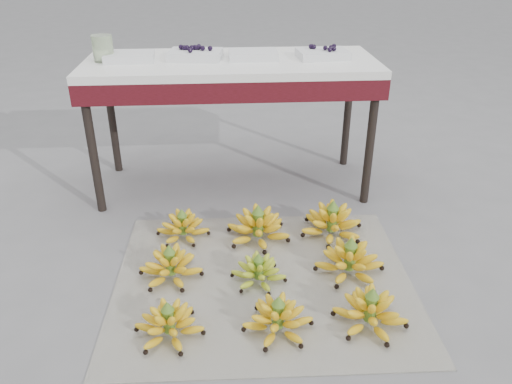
{
  "coord_description": "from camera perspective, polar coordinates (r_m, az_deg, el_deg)",
  "views": [
    {
      "loc": [
        -0.2,
        -1.72,
        1.32
      ],
      "look_at": [
        -0.06,
        0.29,
        0.27
      ],
      "focal_mm": 35.0,
      "sensor_mm": 36.0,
      "label": 1
    }
  ],
  "objects": [
    {
      "name": "bunch_mid_right",
      "position": [
        2.2,
        10.64,
        -7.71
      ],
      "size": [
        0.37,
        0.37,
        0.18
      ],
      "rotation": [
        0.0,
        0.0,
        -0.3
      ],
      "color": "yellow",
      "rests_on": "newspaper_mat"
    },
    {
      "name": "newspaper_mat",
      "position": [
        2.16,
        0.85,
        -10.06
      ],
      "size": [
        1.27,
        1.07,
        0.01
      ],
      "primitive_type": "cube",
      "rotation": [
        0.0,
        0.0,
        -0.02
      ],
      "color": "silver",
      "rests_on": "ground"
    },
    {
      "name": "glass_jar",
      "position": [
        2.75,
        -17.1,
        15.42
      ],
      "size": [
        0.13,
        0.13,
        0.13
      ],
      "primitive_type": "cylinder",
      "rotation": [
        0.0,
        0.0,
        0.32
      ],
      "color": "beige",
      "rests_on": "vendor_table"
    },
    {
      "name": "bunch_mid_left",
      "position": [
        2.17,
        -9.73,
        -8.34
      ],
      "size": [
        0.3,
        0.3,
        0.16
      ],
      "rotation": [
        0.0,
        0.0,
        -0.14
      ],
      "color": "yellow",
      "rests_on": "newspaper_mat"
    },
    {
      "name": "tray_far_right",
      "position": [
        2.74,
        7.63,
        15.41
      ],
      "size": [
        0.27,
        0.21,
        0.07
      ],
      "color": "silver",
      "rests_on": "vendor_table"
    },
    {
      "name": "bunch_back_center",
      "position": [
        2.39,
        0.23,
        -4.05
      ],
      "size": [
        0.37,
        0.37,
        0.19
      ],
      "rotation": [
        0.0,
        0.0,
        0.22
      ],
      "color": "yellow",
      "rests_on": "newspaper_mat"
    },
    {
      "name": "tray_far_left",
      "position": [
        2.74,
        -14.25,
        14.75
      ],
      "size": [
        0.26,
        0.19,
        0.04
      ],
      "color": "silver",
      "rests_on": "vendor_table"
    },
    {
      "name": "bunch_back_right",
      "position": [
        2.45,
        8.67,
        -3.48
      ],
      "size": [
        0.37,
        0.37,
        0.19
      ],
      "rotation": [
        0.0,
        0.0,
        0.22
      ],
      "color": "yellow",
      "rests_on": "newspaper_mat"
    },
    {
      "name": "bunch_front_center",
      "position": [
        1.89,
        2.53,
        -14.26
      ],
      "size": [
        0.31,
        0.31,
        0.16
      ],
      "rotation": [
        0.0,
        0.0,
        -0.21
      ],
      "color": "yellow",
      "rests_on": "newspaper_mat"
    },
    {
      "name": "bunch_mid_center",
      "position": [
        2.12,
        0.29,
        -9.08
      ],
      "size": [
        0.3,
        0.3,
        0.14
      ],
      "rotation": [
        0.0,
        0.0,
        0.41
      ],
      "color": "#729D1A",
      "rests_on": "newspaper_mat"
    },
    {
      "name": "tray_right",
      "position": [
        2.71,
        -0.33,
        15.43
      ],
      "size": [
        0.25,
        0.18,
        0.04
      ],
      "color": "silver",
      "rests_on": "vendor_table"
    },
    {
      "name": "bunch_front_left",
      "position": [
        1.9,
        -9.91,
        -14.62
      ],
      "size": [
        0.33,
        0.33,
        0.15
      ],
      "rotation": [
        0.0,
        0.0,
        -0.37
      ],
      "color": "yellow",
      "rests_on": "newspaper_mat"
    },
    {
      "name": "bunch_back_left",
      "position": [
        2.44,
        -8.35,
        -4.0
      ],
      "size": [
        0.29,
        0.29,
        0.15
      ],
      "rotation": [
        0.0,
        0.0,
        -0.19
      ],
      "color": "yellow",
      "rests_on": "newspaper_mat"
    },
    {
      "name": "tray_left",
      "position": [
        2.72,
        -6.96,
        15.36
      ],
      "size": [
        0.29,
        0.23,
        0.07
      ],
      "color": "silver",
      "rests_on": "vendor_table"
    },
    {
      "name": "ground",
      "position": [
        2.18,
        2.16,
        -9.73
      ],
      "size": [
        60.0,
        60.0,
        0.0
      ],
      "primitive_type": "plane",
      "color": "slate",
      "rests_on": "ground"
    },
    {
      "name": "bunch_front_right",
      "position": [
        1.96,
        12.92,
        -13.19
      ],
      "size": [
        0.34,
        0.34,
        0.17
      ],
      "rotation": [
        0.0,
        0.0,
        0.27
      ],
      "color": "yellow",
      "rests_on": "newspaper_mat"
    },
    {
      "name": "vendor_table",
      "position": [
        2.71,
        -2.85,
        13.16
      ],
      "size": [
        1.52,
        0.61,
        0.73
      ],
      "color": "black",
      "rests_on": "ground"
    }
  ]
}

